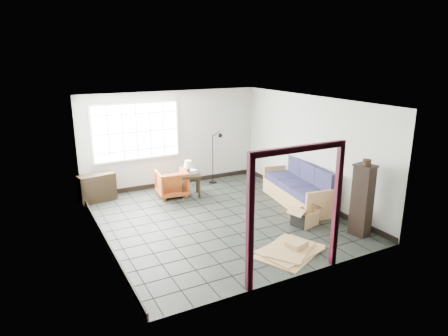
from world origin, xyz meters
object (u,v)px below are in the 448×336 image
armchair (172,182)px  futon_sofa (301,189)px  side_table (190,178)px  tall_shelf (362,200)px

armchair → futon_sofa: bearing=148.7°
futon_sofa → side_table: bearing=149.5°
armchair → tall_shelf: (2.53, -3.94, 0.37)m
futon_sofa → tall_shelf: 2.03m
side_table → tall_shelf: tall_shelf is taller
futon_sofa → side_table: size_ratio=3.60×
futon_sofa → armchair: size_ratio=3.11×
futon_sofa → side_table: futon_sofa is taller
side_table → armchair: bearing=157.2°
tall_shelf → armchair: bearing=113.0°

